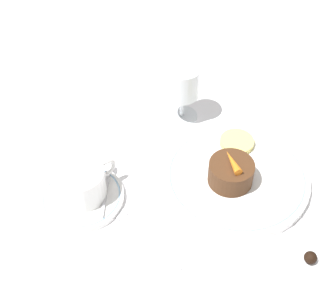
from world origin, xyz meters
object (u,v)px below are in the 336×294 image
wine_glass (182,86)px  dessert_cake (231,173)px  dinner_plate (235,177)px  fork (132,224)px  coffee_cup (81,182)px

wine_glass → dessert_cake: wine_glass is taller
dinner_plate → dessert_cake: bearing=-172.4°
dinner_plate → wine_glass: (0.03, 0.18, 0.07)m
fork → wine_glass: bearing=33.1°
dinner_plate → dessert_cake: size_ratio=3.30×
dinner_plate → coffee_cup: size_ratio=2.33×
dinner_plate → dessert_cake: dessert_cake is taller
fork → dinner_plate: bearing=-10.9°
dinner_plate → coffee_cup: 0.26m
dinner_plate → dessert_cake: (-0.02, -0.00, 0.03)m
wine_glass → fork: 0.28m
fork → dessert_cake: dessert_cake is taller
coffee_cup → dessert_cake: (0.20, -0.13, -0.00)m
wine_glass → fork: wine_glass is taller
coffee_cup → dessert_cake: size_ratio=1.42×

